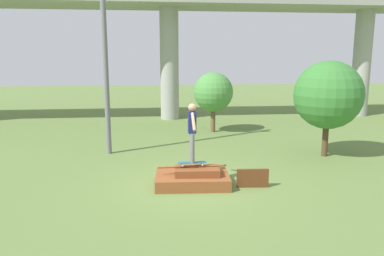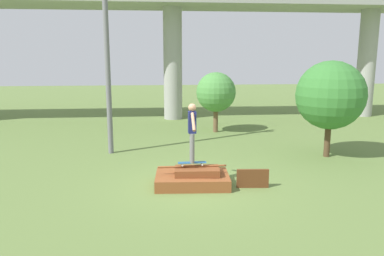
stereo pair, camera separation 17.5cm
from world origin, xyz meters
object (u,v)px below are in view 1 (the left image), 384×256
(skateboard, at_px, (192,163))
(skater, at_px, (192,128))
(utility_pole, at_px, (104,32))
(tree_behind_left, at_px, (213,92))
(tree_behind_right, at_px, (328,95))

(skateboard, distance_m, skater, 1.02)
(utility_pole, xyz_separation_m, tree_behind_left, (4.73, 3.76, -2.61))
(skater, distance_m, tree_behind_left, 8.00)
(skater, relative_size, tree_behind_right, 0.48)
(skater, relative_size, utility_pole, 0.19)
(skateboard, xyz_separation_m, skater, (-0.00, -0.00, 1.02))
(skateboard, bearing_deg, tree_behind_right, 26.72)
(utility_pole, height_order, tree_behind_left, utility_pole)
(skateboard, relative_size, tree_behind_right, 0.23)
(skateboard, xyz_separation_m, tree_behind_left, (1.93, 7.76, 1.32))
(skateboard, bearing_deg, utility_pole, 125.00)
(skater, height_order, tree_behind_left, tree_behind_left)
(skateboard, xyz_separation_m, tree_behind_right, (5.36, 2.70, 1.64))
(tree_behind_right, bearing_deg, utility_pole, 170.91)
(utility_pole, bearing_deg, tree_behind_left, 38.50)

